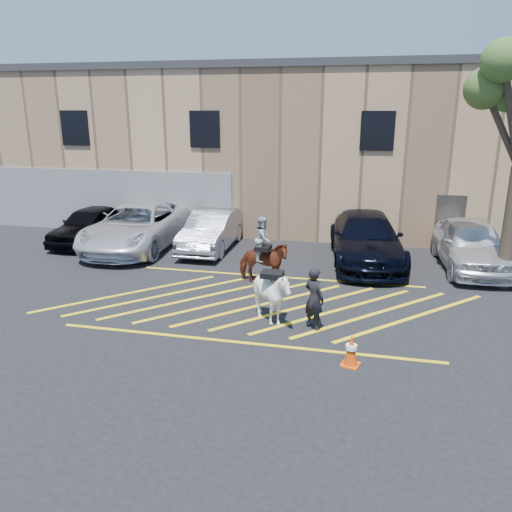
% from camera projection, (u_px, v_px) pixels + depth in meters
% --- Properties ---
extents(ground, '(90.00, 90.00, 0.00)m').
position_uv_depth(ground, '(265.00, 301.00, 14.69)').
color(ground, black).
rests_on(ground, ground).
extents(car_black_suv, '(1.93, 4.47, 1.50)m').
position_uv_depth(car_black_suv, '(90.00, 225.00, 20.89)').
color(car_black_suv, black).
rests_on(car_black_suv, ground).
extents(car_white_pickup, '(3.07, 6.42, 1.77)m').
position_uv_depth(car_white_pickup, '(138.00, 226.00, 20.05)').
color(car_white_pickup, silver).
rests_on(car_white_pickup, ground).
extents(car_silver_sedan, '(1.66, 4.65, 1.53)m').
position_uv_depth(car_silver_sedan, '(212.00, 230.00, 19.90)').
color(car_silver_sedan, '#989CA6').
rests_on(car_silver_sedan, ground).
extents(car_blue_suv, '(3.12, 6.21, 1.73)m').
position_uv_depth(car_blue_suv, '(366.00, 238.00, 18.25)').
color(car_blue_suv, black).
rests_on(car_blue_suv, ground).
extents(car_white_suv, '(2.30, 5.17, 1.73)m').
position_uv_depth(car_white_suv, '(471.00, 244.00, 17.46)').
color(car_white_suv, silver).
rests_on(car_white_suv, ground).
extents(handler, '(0.72, 0.67, 1.64)m').
position_uv_depth(handler, '(314.00, 298.00, 12.65)').
color(handler, black).
rests_on(handler, ground).
extents(warehouse, '(32.42, 10.20, 7.30)m').
position_uv_depth(warehouse, '(313.00, 145.00, 24.87)').
color(warehouse, tan).
rests_on(warehouse, ground).
extents(hatching_zone, '(12.60, 5.12, 0.01)m').
position_uv_depth(hatching_zone, '(263.00, 304.00, 14.41)').
color(hatching_zone, yellow).
rests_on(hatching_zone, ground).
extents(mounted_bay, '(1.70, 0.83, 2.20)m').
position_uv_depth(mounted_bay, '(263.00, 257.00, 15.92)').
color(mounted_bay, brown).
rests_on(mounted_bay, ground).
extents(saddled_white, '(1.24, 1.39, 1.51)m').
position_uv_depth(saddled_white, '(272.00, 296.00, 13.00)').
color(saddled_white, white).
rests_on(saddled_white, ground).
extents(traffic_cone, '(0.47, 0.47, 0.73)m').
position_uv_depth(traffic_cone, '(351.00, 350.00, 10.93)').
color(traffic_cone, '#F74E0A').
rests_on(traffic_cone, ground).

